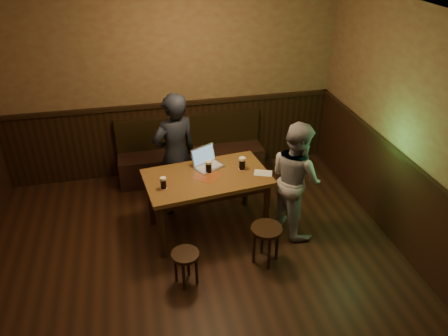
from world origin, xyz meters
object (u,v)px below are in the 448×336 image
object	(u,v)px
pint_mid	(209,167)
person_grey	(296,178)
stool_left	(186,259)
stool_right	(266,235)
pub_table	(207,183)
laptop	(206,162)
person_suit	(175,155)
pint_left	(163,183)
pint_right	(242,163)
bench	(191,158)

from	to	relation	value
pint_mid	person_grey	distance (m)	1.08
stool_left	stool_right	distance (m)	0.97
pint_mid	pub_table	bearing A→B (deg)	-115.96
pub_table	stool_left	bearing A→B (deg)	-121.71
person_grey	pub_table	bearing A→B (deg)	64.01
laptop	person_grey	bearing A→B (deg)	-50.13
pub_table	laptop	world-z (taller)	laptop
person_grey	stool_right	bearing A→B (deg)	120.93
stool_right	laptop	world-z (taller)	laptop
stool_right	laptop	distance (m)	1.21
laptop	pub_table	bearing A→B (deg)	-126.17
pint_mid	person_suit	distance (m)	0.58
pub_table	pint_left	distance (m)	0.59
stool_left	pint_mid	bearing A→B (deg)	65.34
person_suit	person_grey	distance (m)	1.58
pint_mid	person_grey	world-z (taller)	person_grey
stool_left	stool_right	size ratio (longest dim) A/B	0.85
pint_left	person_grey	world-z (taller)	person_grey
stool_right	pint_right	size ratio (longest dim) A/B	2.94
stool_right	stool_left	bearing A→B (deg)	-171.33
stool_right	laptop	xyz separation A→B (m)	(-0.51, 0.99, 0.48)
bench	pint_right	world-z (taller)	pint_right
pint_right	person_suit	world-z (taller)	person_suit
stool_left	person_grey	bearing A→B (deg)	24.91
bench	laptop	distance (m)	1.27
pint_left	laptop	bearing A→B (deg)	34.83
pint_right	laptop	size ratio (longest dim) A/B	0.39
pint_right	pint_left	bearing A→B (deg)	-167.21
pub_table	pint_mid	size ratio (longest dim) A/B	9.89
pint_right	person_suit	size ratio (longest dim) A/B	0.10
pint_left	pint_right	distance (m)	1.03
stool_left	pint_right	world-z (taller)	pint_right
pint_mid	stool_right	bearing A→B (deg)	-58.45
stool_left	pub_table	bearing A→B (deg)	65.46
stool_left	stool_right	bearing A→B (deg)	8.67
bench	stool_left	bearing A→B (deg)	-100.19
bench	pint_mid	world-z (taller)	pint_mid
pub_table	laptop	size ratio (longest dim) A/B	3.73
pub_table	person_suit	xyz separation A→B (m)	(-0.32, 0.53, 0.15)
pint_right	laptop	xyz separation A→B (m)	(-0.42, 0.18, -0.02)
pint_left	pint_mid	distance (m)	0.63
pint_mid	laptop	xyz separation A→B (m)	(0.00, 0.16, -0.02)
stool_right	laptop	size ratio (longest dim) A/B	1.15
pint_mid	laptop	size ratio (longest dim) A/B	0.38
pint_mid	pint_right	distance (m)	0.42
bench	pub_table	xyz separation A→B (m)	(0.00, -1.39, 0.39)
stool_left	laptop	world-z (taller)	laptop
laptop	stool_right	bearing A→B (deg)	-89.55
bench	stool_right	distance (m)	2.21
bench	stool_right	size ratio (longest dim) A/B	4.48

